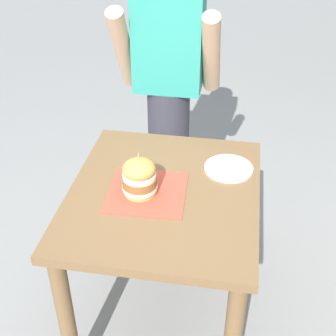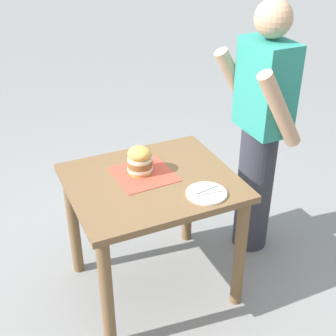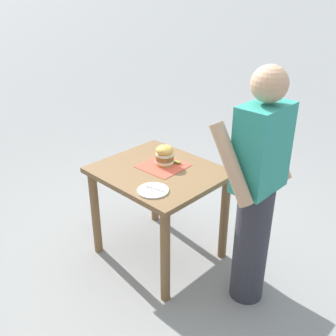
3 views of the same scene
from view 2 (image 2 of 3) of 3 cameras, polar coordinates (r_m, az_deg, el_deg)
ground_plane at (r=3.11m, az=-1.73°, el=-13.97°), size 80.00×80.00×0.00m
patio_table at (r=2.70m, az=-1.94°, el=-4.16°), size 0.80×0.92×0.80m
serving_paper at (r=2.66m, az=-2.99°, el=-0.76°), size 0.34×0.34×0.00m
sandwich at (r=2.64m, az=-3.46°, el=0.98°), size 0.15×0.15×0.19m
pickle_spear at (r=2.75m, az=-3.05°, el=0.64°), size 0.04×0.10×0.02m
side_plate_with_forks at (r=2.49m, az=4.71°, el=-3.09°), size 0.22×0.22×0.02m
diner_across_table at (r=3.01m, az=11.18°, el=4.41°), size 0.55×0.35×1.69m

